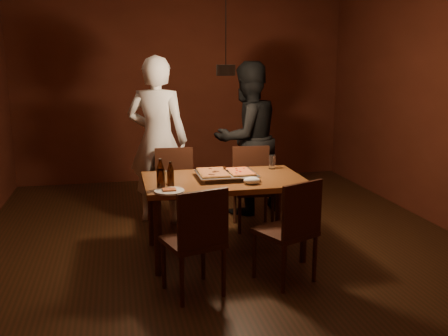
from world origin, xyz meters
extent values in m
plane|color=#361B0E|center=(0.00, 0.00, 0.00)|extent=(6.00, 6.00, 0.00)
plane|color=#582214|center=(0.00, 3.00, 1.40)|extent=(5.00, 0.00, 5.00)
plane|color=#582214|center=(0.00, -3.00, 1.40)|extent=(5.00, 0.00, 5.00)
cube|color=brown|center=(-0.05, -0.17, 0.72)|extent=(1.50, 0.90, 0.05)
cylinder|color=#38190F|center=(-0.72, -0.54, 0.35)|extent=(0.06, 0.06, 0.70)
cylinder|color=#38190F|center=(0.62, -0.54, 0.35)|extent=(0.06, 0.06, 0.70)
cylinder|color=#38190F|center=(-0.72, 0.20, 0.35)|extent=(0.06, 0.06, 0.70)
cylinder|color=#38190F|center=(0.62, 0.20, 0.35)|extent=(0.06, 0.06, 0.70)
cube|color=#38190F|center=(-0.43, 0.58, 0.43)|extent=(0.45, 0.45, 0.04)
cube|color=#38190F|center=(-0.42, 0.77, 0.67)|extent=(0.42, 0.06, 0.45)
cube|color=#38190F|center=(0.42, 0.50, 0.43)|extent=(0.46, 0.46, 0.04)
cube|color=#38190F|center=(0.44, 0.69, 0.67)|extent=(0.42, 0.07, 0.45)
cube|color=#38190F|center=(-0.47, -0.92, 0.43)|extent=(0.52, 0.52, 0.04)
cube|color=#38190F|center=(-0.42, -1.11, 0.67)|extent=(0.41, 0.15, 0.45)
cube|color=#38190F|center=(0.32, -0.86, 0.43)|extent=(0.56, 0.56, 0.04)
cube|color=#38190F|center=(0.40, -1.03, 0.67)|extent=(0.40, 0.20, 0.45)
cube|color=silver|center=(-0.03, -0.15, 0.77)|extent=(0.56, 0.47, 0.05)
cube|color=maroon|center=(-0.15, -0.14, 0.81)|extent=(0.27, 0.42, 0.02)
cube|color=gold|center=(0.11, -0.16, 0.81)|extent=(0.24, 0.36, 0.02)
cylinder|color=black|center=(-0.67, -0.44, 0.84)|extent=(0.07, 0.07, 0.17)
cone|color=black|center=(-0.67, -0.44, 0.97)|extent=(0.07, 0.07, 0.10)
cylinder|color=black|center=(-0.58, -0.39, 0.82)|extent=(0.06, 0.06, 0.15)
cone|color=black|center=(-0.58, -0.39, 0.94)|extent=(0.06, 0.06, 0.08)
cylinder|color=silver|center=(-0.58, -0.27, 0.81)|extent=(0.08, 0.08, 0.12)
cylinder|color=silver|center=(0.52, 0.14, 0.82)|extent=(0.07, 0.07, 0.14)
cylinder|color=white|center=(-0.61, -0.55, 0.76)|extent=(0.25, 0.25, 0.02)
cube|color=gold|center=(-0.61, -0.55, 0.77)|extent=(0.11, 0.09, 0.01)
ellipsoid|color=white|center=(0.15, -0.43, 0.78)|extent=(0.15, 0.12, 0.06)
imported|color=white|center=(-0.57, 1.00, 0.95)|extent=(0.81, 0.67, 1.90)
imported|color=black|center=(0.51, 1.12, 0.91)|extent=(1.09, 0.98, 1.83)
cylinder|color=black|center=(0.00, 0.00, 1.75)|extent=(0.18, 0.18, 0.10)
cylinder|color=black|center=(0.00, 0.00, 2.30)|extent=(0.01, 0.01, 1.00)
camera|label=1|loc=(-1.03, -4.63, 1.85)|focal=40.00mm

